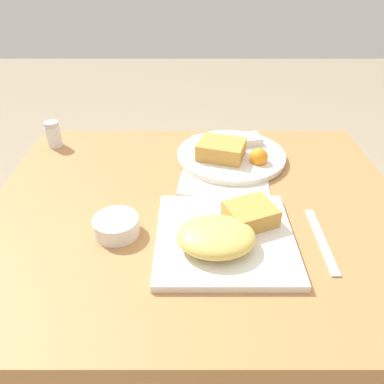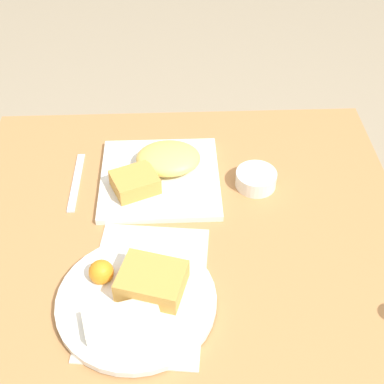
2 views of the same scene
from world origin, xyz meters
The scene contains 7 objects.
dining_table centered at (0.00, 0.00, 0.61)m, with size 0.88×0.74×0.71m.
menu_card centered at (0.07, 0.17, 0.71)m, with size 0.24×0.32×0.00m.
plate_square_near centered at (0.05, -0.12, 0.73)m, with size 0.25×0.25×0.06m.
plate_oval_far centered at (0.09, 0.20, 0.73)m, with size 0.27×0.27×0.05m.
sauce_ramekin centered at (-0.15, -0.09, 0.73)m, with size 0.09×0.09×0.03m.
salt_shaker centered at (-0.38, 0.27, 0.74)m, with size 0.04×0.04×0.07m.
butter_knife centered at (0.23, -0.12, 0.71)m, with size 0.02×0.18×0.00m.
Camera 1 is at (-0.01, -0.64, 1.17)m, focal length 35.00 mm.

